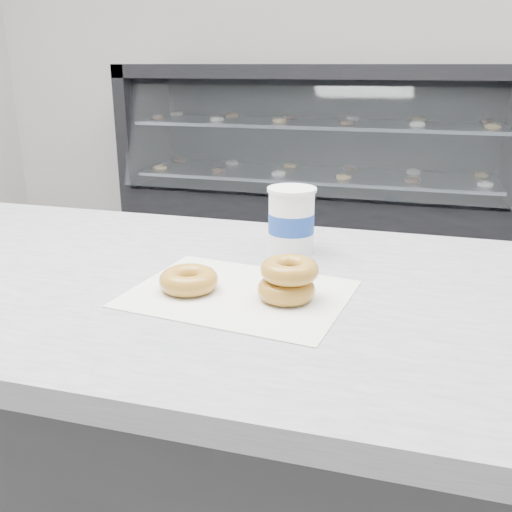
# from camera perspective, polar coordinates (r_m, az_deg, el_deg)

# --- Properties ---
(ground) EXTENTS (5.00, 5.00, 0.00)m
(ground) POSITION_cam_1_polar(r_m,az_deg,el_deg) (2.02, -6.10, -19.66)
(ground) COLOR gray
(ground) RESTS_ON ground
(counter) EXTENTS (3.06, 0.76, 0.90)m
(counter) POSITION_cam_1_polar(r_m,az_deg,el_deg) (1.33, -16.99, -19.16)
(counter) COLOR #333335
(counter) RESTS_ON ground
(display_case) EXTENTS (2.40, 0.74, 1.25)m
(display_case) POSITION_cam_1_polar(r_m,az_deg,el_deg) (3.71, 5.96, 6.77)
(display_case) COLOR black
(display_case) RESTS_ON ground
(wax_paper) EXTENTS (0.37, 0.30, 0.00)m
(wax_paper) POSITION_cam_1_polar(r_m,az_deg,el_deg) (0.92, -1.70, -3.76)
(wax_paper) COLOR silver
(wax_paper) RESTS_ON counter
(donut_single) EXTENTS (0.12, 0.12, 0.03)m
(donut_single) POSITION_cam_1_polar(r_m,az_deg,el_deg) (0.93, -6.74, -2.40)
(donut_single) COLOR gold
(donut_single) RESTS_ON wax_paper
(donut_stack) EXTENTS (0.11, 0.11, 0.06)m
(donut_stack) POSITION_cam_1_polar(r_m,az_deg,el_deg) (0.89, 3.21, -2.38)
(donut_stack) COLOR gold
(donut_stack) RESTS_ON wax_paper
(coffee_cup) EXTENTS (0.10, 0.10, 0.13)m
(coffee_cup) POSITION_cam_1_polar(r_m,az_deg,el_deg) (1.11, 3.55, 3.69)
(coffee_cup) COLOR white
(coffee_cup) RESTS_ON counter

